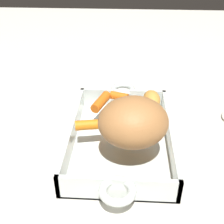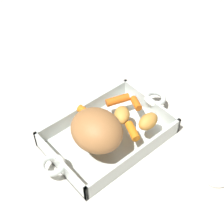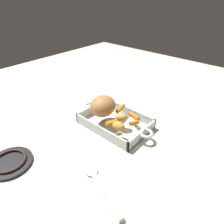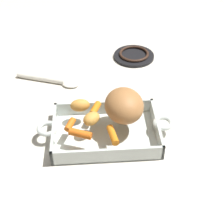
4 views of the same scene
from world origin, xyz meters
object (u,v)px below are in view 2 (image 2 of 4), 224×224
object	(u,v)px
pork_roast	(97,130)
baby_carrot_center_left	(132,131)
baby_carrot_southwest	(118,100)
potato_whole	(148,121)
baby_carrot_northeast	(89,114)
potato_halved	(122,115)
roasting_dish	(109,135)
baby_carrot_southeast	(136,103)

from	to	relation	value
pork_roast	baby_carrot_center_left	size ratio (longest dim) A/B	2.52
baby_carrot_southwest	potato_whole	bearing A→B (deg)	-89.69
baby_carrot_northeast	potato_halved	xyz separation A→B (m)	(0.06, -0.06, 0.01)
baby_carrot_center_left	baby_carrot_southwest	bearing A→B (deg)	66.88
roasting_dish	baby_carrot_southeast	size ratio (longest dim) A/B	9.45
pork_roast	potato_whole	world-z (taller)	pork_roast
potato_halved	potato_whole	bearing A→B (deg)	-61.31
pork_roast	baby_carrot_southwest	xyz separation A→B (m)	(0.12, 0.07, -0.03)
roasting_dish	potato_whole	size ratio (longest dim) A/B	6.87
roasting_dish	baby_carrot_southwest	xyz separation A→B (m)	(0.07, 0.05, 0.04)
baby_carrot_center_left	pork_roast	bearing A→B (deg)	157.33
baby_carrot_southeast	baby_carrot_center_left	bearing A→B (deg)	-138.88
pork_roast	baby_carrot_northeast	xyz separation A→B (m)	(0.04, 0.08, -0.03)
baby_carrot_southeast	potato_whole	xyz separation A→B (m)	(-0.03, -0.07, 0.01)
baby_carrot_center_left	potato_halved	bearing A→B (deg)	76.54
roasting_dish	baby_carrot_center_left	distance (m)	0.08
baby_carrot_southeast	potato_halved	world-z (taller)	potato_halved
baby_carrot_center_left	baby_carrot_southeast	world-z (taller)	same
baby_carrot_northeast	pork_roast	bearing A→B (deg)	-115.46
baby_carrot_southwest	baby_carrot_center_left	size ratio (longest dim) A/B	1.24
roasting_dish	pork_roast	world-z (taller)	pork_roast
roasting_dish	baby_carrot_center_left	size ratio (longest dim) A/B	7.82
baby_carrot_southwest	baby_carrot_southeast	bearing A→B (deg)	-53.90
baby_carrot_southeast	potato_halved	size ratio (longest dim) A/B	0.77
roasting_dish	baby_carrot_northeast	xyz separation A→B (m)	(-0.02, 0.06, 0.04)
baby_carrot_southeast	baby_carrot_northeast	bearing A→B (deg)	156.71
baby_carrot_northeast	potato_halved	distance (m)	0.08
baby_carrot_southwest	potato_whole	size ratio (longest dim) A/B	1.09
baby_carrot_southwest	baby_carrot_southeast	distance (m)	0.05
roasting_dish	pork_roast	distance (m)	0.10
roasting_dish	baby_carrot_southwest	bearing A→B (deg)	33.06
baby_carrot_center_left	potato_halved	size ratio (longest dim) A/B	0.93
potato_whole	pork_roast	bearing A→B (deg)	161.75
pork_roast	baby_carrot_northeast	size ratio (longest dim) A/B	1.95
pork_roast	baby_carrot_southeast	xyz separation A→B (m)	(0.15, 0.03, -0.04)
baby_carrot_center_left	potato_halved	world-z (taller)	potato_halved
pork_roast	baby_carrot_northeast	distance (m)	0.09
baby_carrot_southeast	baby_carrot_northeast	size ratio (longest dim) A/B	0.64
baby_carrot_southwest	baby_carrot_southeast	size ratio (longest dim) A/B	1.50
baby_carrot_southwest	baby_carrot_northeast	bearing A→B (deg)	173.16
baby_carrot_southeast	pork_roast	bearing A→B (deg)	-169.10
roasting_dish	baby_carrot_center_left	world-z (taller)	baby_carrot_center_left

